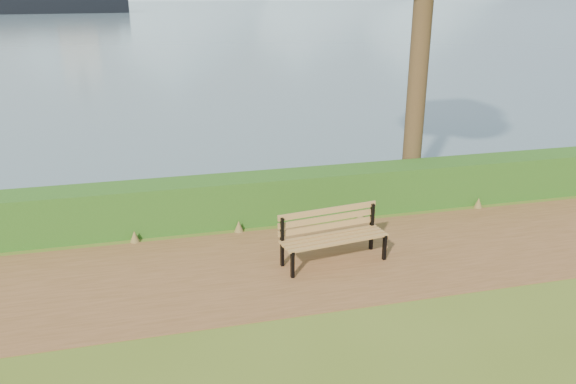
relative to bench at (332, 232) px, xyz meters
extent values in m
plane|color=#4A5E1B|center=(-0.34, -0.30, -0.57)|extent=(140.00, 140.00, 0.00)
cube|color=brown|center=(-0.34, 0.00, -0.57)|extent=(40.00, 3.40, 0.01)
cube|color=#194112|center=(-0.34, 2.30, -0.07)|extent=(32.00, 0.85, 1.00)
cube|color=#486574|center=(-0.34, 259.70, -0.57)|extent=(700.00, 510.00, 0.00)
cube|color=black|center=(-0.87, -0.47, -0.32)|extent=(0.06, 0.07, 0.50)
cube|color=black|center=(-0.93, 0.01, -0.10)|extent=(0.06, 0.07, 0.95)
cube|color=black|center=(-0.90, -0.23, -0.11)|extent=(0.13, 0.57, 0.06)
cube|color=black|center=(0.96, -0.21, -0.32)|extent=(0.06, 0.07, 0.50)
cube|color=black|center=(0.90, 0.27, -0.10)|extent=(0.06, 0.07, 0.95)
cube|color=black|center=(0.93, 0.03, -0.11)|extent=(0.13, 0.57, 0.06)
cube|color=olive|center=(0.04, -0.31, -0.08)|extent=(1.98, 0.37, 0.04)
cube|color=olive|center=(0.02, -0.17, -0.08)|extent=(1.98, 0.37, 0.04)
cube|color=olive|center=(0.00, -0.03, -0.08)|extent=(1.98, 0.37, 0.04)
cube|color=olive|center=(-0.01, 0.11, -0.08)|extent=(1.98, 0.37, 0.04)
cube|color=olive|center=(-0.02, 0.17, 0.06)|extent=(1.97, 0.32, 0.11)
cube|color=olive|center=(-0.02, 0.17, 0.21)|extent=(1.97, 0.32, 0.11)
cube|color=olive|center=(-0.02, 0.17, 0.36)|extent=(1.97, 0.32, 0.11)
cylinder|color=#362516|center=(2.99, 2.93, 3.41)|extent=(0.44, 0.44, 7.97)
camera|label=1|loc=(-3.09, -8.91, 4.14)|focal=35.00mm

